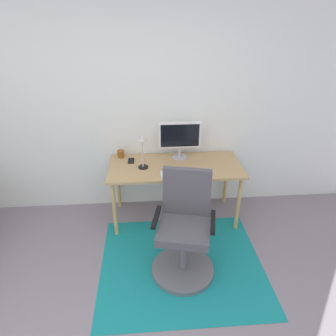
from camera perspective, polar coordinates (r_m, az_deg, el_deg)
The scene contains 10 objects.
wall_back at distance 3.51m, azimuth -5.87°, elevation 11.98°, with size 6.00×0.10×2.60m, color white.
area_rug at distance 3.14m, azimuth 2.58°, elevation -17.71°, with size 1.59×1.41×0.01m, color teal.
desk at distance 3.39m, azimuth 1.36°, elevation -0.50°, with size 1.49×0.67×0.71m.
monitor at distance 3.43m, azimuth 2.26°, elevation 5.93°, with size 0.48×0.18×0.44m.
keyboard at distance 3.16m, azimuth 2.50°, elevation -1.12°, with size 0.43×0.13×0.02m, color white.
computer_mouse at distance 3.23m, azimuth 8.12°, elevation -0.56°, with size 0.06×0.10×0.03m, color white.
coffee_cup at distance 3.57m, azimuth -8.98°, elevation 2.69°, with size 0.08×0.08×0.09m, color #8F4F19.
cell_phone at distance 3.48m, azimuth -7.05°, elevation 1.40°, with size 0.07×0.14×0.01m, color black.
desk_lamp at distance 3.21m, azimuth -4.94°, elevation 4.15°, with size 0.11×0.11×0.38m.
office_chair at distance 2.84m, azimuth 3.10°, elevation -12.81°, with size 0.60×0.60×1.02m.
Camera 1 is at (0.09, -1.18, 2.23)m, focal length 31.91 mm.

